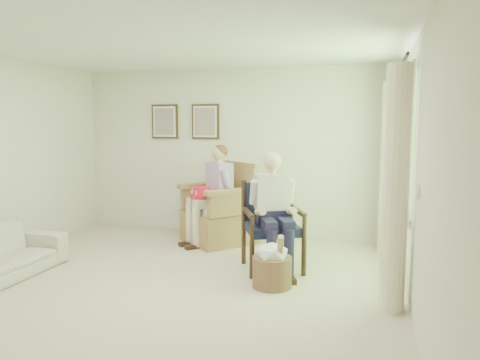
{
  "coord_description": "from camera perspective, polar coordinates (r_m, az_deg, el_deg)",
  "views": [
    {
      "loc": [
        2.11,
        -4.3,
        1.78
      ],
      "look_at": [
        0.52,
        1.31,
        1.05
      ],
      "focal_mm": 35.0,
      "sensor_mm": 36.0,
      "label": 1
    }
  ],
  "objects": [
    {
      "name": "floor",
      "position": [
        5.11,
        -9.91,
        -13.35
      ],
      "size": [
        5.5,
        5.5,
        0.0
      ],
      "primitive_type": "plane",
      "color": "beige",
      "rests_on": "ground"
    },
    {
      "name": "back_wall",
      "position": [
        7.38,
        -0.83,
        3.4
      ],
      "size": [
        5.0,
        0.04,
        2.6
      ],
      "primitive_type": "cube",
      "color": "silver",
      "rests_on": "ground"
    },
    {
      "name": "right_wall",
      "position": [
        4.35,
        20.87,
        0.32
      ],
      "size": [
        0.04,
        5.5,
        2.6
      ],
      "primitive_type": "cube",
      "color": "silver",
      "rests_on": "ground"
    },
    {
      "name": "ceiling",
      "position": [
        4.86,
        -10.59,
        16.71
      ],
      "size": [
        5.0,
        5.5,
        0.02
      ],
      "primitive_type": "cube",
      "color": "white",
      "rests_on": "back_wall"
    },
    {
      "name": "window",
      "position": [
        5.52,
        19.56,
        4.69
      ],
      "size": [
        0.13,
        2.5,
        1.63
      ],
      "color": "#2D6B23",
      "rests_on": "right_wall"
    },
    {
      "name": "curtain_left",
      "position": [
        4.57,
        18.43,
        -1.16
      ],
      "size": [
        0.34,
        0.34,
        2.3
      ],
      "primitive_type": "cylinder",
      "color": "beige",
      "rests_on": "ground"
    },
    {
      "name": "curtain_right",
      "position": [
        6.52,
        17.69,
        1.24
      ],
      "size": [
        0.34,
        0.34,
        2.3
      ],
      "primitive_type": "cylinder",
      "color": "beige",
      "rests_on": "ground"
    },
    {
      "name": "framed_print_left",
      "position": [
        7.74,
        -9.17,
        7.04
      ],
      "size": [
        0.45,
        0.05,
        0.55
      ],
      "color": "#382114",
      "rests_on": "back_wall"
    },
    {
      "name": "framed_print_right",
      "position": [
        7.47,
        -4.25,
        7.11
      ],
      "size": [
        0.45,
        0.05,
        0.55
      ],
      "color": "#382114",
      "rests_on": "back_wall"
    },
    {
      "name": "wicker_armchair",
      "position": [
        6.99,
        -2.54,
        -4.49
      ],
      "size": [
        0.92,
        0.91,
        1.18
      ],
      "rotation": [
        0.0,
        0.0,
        -0.71
      ],
      "color": "#A5844E",
      "rests_on": "ground"
    },
    {
      "name": "wood_armchair",
      "position": [
        5.73,
        4.2,
        -5.15
      ],
      "size": [
        0.67,
        0.63,
        1.03
      ],
      "rotation": [
        0.0,
        0.0,
        0.43
      ],
      "color": "black",
      "rests_on": "ground"
    },
    {
      "name": "person_wicker",
      "position": [
        6.76,
        -2.97,
        -0.84
      ],
      "size": [
        0.4,
        0.63,
        1.42
      ],
      "rotation": [
        0.0,
        0.0,
        -0.71
      ],
      "color": "beige",
      "rests_on": "ground"
    },
    {
      "name": "person_dark",
      "position": [
        5.51,
        3.86,
        -2.84
      ],
      "size": [
        0.4,
        0.63,
        1.4
      ],
      "rotation": [
        0.0,
        0.0,
        0.43
      ],
      "color": "#1B1836",
      "rests_on": "ground"
    },
    {
      "name": "red_hat",
      "position": [
        6.7,
        -4.72,
        -1.58
      ],
      "size": [
        0.33,
        0.33,
        0.14
      ],
      "color": "red",
      "rests_on": "person_wicker"
    },
    {
      "name": "hatbox",
      "position": [
        5.14,
        3.95,
        -10.27
      ],
      "size": [
        0.48,
        0.48,
        0.63
      ],
      "color": "#9F6D56",
      "rests_on": "ground"
    }
  ]
}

